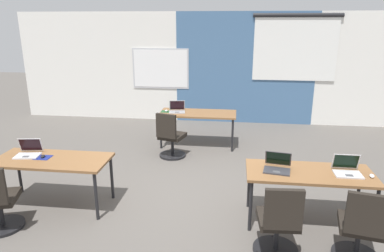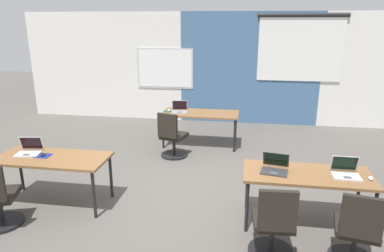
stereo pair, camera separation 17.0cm
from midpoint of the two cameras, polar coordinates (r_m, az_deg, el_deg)
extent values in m
plane|color=#56514C|center=(5.54, -2.52, -10.81)|extent=(24.00, 24.00, 0.00)
cube|color=silver|center=(9.15, 1.85, 9.47)|extent=(10.00, 0.20, 2.80)
cube|color=#42668E|center=(9.01, 8.07, 9.20)|extent=(3.49, 0.01, 2.80)
cube|color=#B7B7BC|center=(9.23, -5.70, 9.33)|extent=(1.48, 0.02, 1.04)
cube|color=white|center=(9.23, -5.70, 9.33)|extent=(1.40, 0.02, 0.96)
cube|color=white|center=(9.03, 15.98, 11.92)|extent=(2.00, 0.02, 1.51)
cylinder|color=black|center=(9.01, 16.40, 17.01)|extent=(2.10, 0.10, 0.10)
cube|color=brown|center=(5.31, -22.81, -5.13)|extent=(1.60, 0.70, 0.04)
cylinder|color=black|center=(4.89, -16.39, -10.99)|extent=(0.04, 0.04, 0.68)
cylinder|color=black|center=(6.06, -27.16, -6.70)|extent=(0.04, 0.04, 0.68)
cylinder|color=black|center=(5.39, -13.88, -8.12)|extent=(0.04, 0.04, 0.68)
cube|color=brown|center=(4.71, 17.69, -7.35)|extent=(1.60, 0.70, 0.04)
cylinder|color=black|center=(4.52, 8.46, -12.86)|extent=(0.04, 0.04, 0.68)
cylinder|color=black|center=(4.81, 26.84, -12.75)|extent=(0.04, 0.04, 0.68)
cylinder|color=black|center=(5.05, 8.36, -9.51)|extent=(0.04, 0.04, 0.68)
cylinder|color=black|center=(5.31, 24.76, -9.64)|extent=(0.04, 0.04, 0.68)
cube|color=brown|center=(7.33, 0.30, 2.06)|extent=(1.60, 0.70, 0.04)
cylinder|color=black|center=(7.27, -5.79, -1.10)|extent=(0.04, 0.04, 0.68)
cylinder|color=black|center=(7.09, 5.95, -1.56)|extent=(0.04, 0.04, 0.68)
cylinder|color=black|center=(7.83, -4.82, 0.24)|extent=(0.04, 0.04, 0.68)
cylinder|color=black|center=(7.67, 6.07, -0.16)|extent=(0.04, 0.04, 0.68)
cube|color=#9E9EA3|center=(7.35, -3.12, 2.29)|extent=(0.36, 0.28, 0.02)
cube|color=#4C4C4F|center=(7.29, -3.13, 2.27)|extent=(0.10, 0.07, 0.00)
cube|color=#9E9EA3|center=(7.46, -3.10, 3.42)|extent=(0.34, 0.12, 0.21)
cube|color=black|center=(7.45, -3.10, 3.42)|extent=(0.30, 0.10, 0.19)
cube|color=#23512D|center=(7.43, -4.88, 2.37)|extent=(0.22, 0.19, 0.00)
ellipsoid|color=silver|center=(7.43, -4.88, 2.51)|extent=(0.07, 0.11, 0.03)
cylinder|color=black|center=(6.94, -3.89, -4.76)|extent=(0.52, 0.52, 0.04)
cylinder|color=black|center=(6.87, -3.92, -3.29)|extent=(0.06, 0.06, 0.34)
cube|color=black|center=(6.81, -3.95, -1.63)|extent=(0.55, 0.55, 0.08)
cube|color=black|center=(6.51, -5.01, -0.01)|extent=(0.40, 0.17, 0.46)
sphere|color=black|center=(7.14, -3.03, -4.11)|extent=(0.04, 0.04, 0.04)
sphere|color=black|center=(6.79, -2.49, -5.23)|extent=(0.04, 0.04, 0.04)
sphere|color=black|center=(6.98, -5.79, -4.66)|extent=(0.04, 0.04, 0.04)
cube|color=#333338|center=(4.60, 12.66, -7.18)|extent=(0.36, 0.28, 0.02)
cube|color=#4C4C4F|center=(4.55, 12.61, -7.32)|extent=(0.10, 0.07, 0.00)
cube|color=#333338|center=(4.70, 12.91, -5.20)|extent=(0.34, 0.15, 0.21)
cube|color=black|center=(4.70, 12.91, -5.20)|extent=(0.31, 0.13, 0.18)
cylinder|color=black|center=(4.38, 12.32, -19.15)|extent=(0.52, 0.52, 0.04)
cylinder|color=black|center=(4.28, 12.49, -17.09)|extent=(0.06, 0.06, 0.34)
cube|color=black|center=(4.17, 12.67, -14.68)|extent=(0.47, 0.47, 0.08)
cube|color=black|center=(3.82, 13.52, -13.16)|extent=(0.40, 0.09, 0.46)
sphere|color=black|center=(4.57, 11.88, -17.42)|extent=(0.04, 0.04, 0.04)
cube|color=silver|center=(4.77, 23.22, -7.29)|extent=(0.33, 0.23, 0.02)
cube|color=#4C4C4F|center=(4.72, 23.40, -7.43)|extent=(0.09, 0.06, 0.00)
cube|color=silver|center=(4.86, 22.93, -5.36)|extent=(0.33, 0.07, 0.21)
cube|color=black|center=(4.85, 22.94, -5.37)|extent=(0.30, 0.06, 0.19)
ellipsoid|color=silver|center=(4.83, 26.46, -7.32)|extent=(0.08, 0.11, 0.03)
cylinder|color=black|center=(4.45, 24.43, -16.84)|extent=(0.06, 0.06, 0.34)
cube|color=black|center=(4.35, 24.77, -14.51)|extent=(0.52, 0.52, 0.08)
cube|color=black|center=(4.00, 25.59, -12.99)|extent=(0.40, 0.14, 0.46)
sphere|color=black|center=(4.75, 23.88, -17.22)|extent=(0.04, 0.04, 0.04)
cube|color=silver|center=(5.53, -26.13, -4.42)|extent=(0.36, 0.28, 0.02)
cube|color=#4C4C4F|center=(5.48, -26.36, -4.51)|extent=(0.10, 0.07, 0.00)
cube|color=silver|center=(5.62, -25.68, -2.80)|extent=(0.34, 0.12, 0.21)
cube|color=black|center=(5.61, -25.71, -2.80)|extent=(0.30, 0.11, 0.19)
cube|color=navy|center=(5.39, -24.04, -4.73)|extent=(0.22, 0.19, 0.00)
ellipsoid|color=black|center=(5.39, -24.06, -4.54)|extent=(0.08, 0.11, 0.03)
cylinder|color=black|center=(5.33, -29.28, -14.08)|extent=(0.52, 0.52, 0.04)
cylinder|color=black|center=(5.25, -29.58, -12.28)|extent=(0.06, 0.06, 0.34)
sphere|color=black|center=(5.53, -28.52, -12.85)|extent=(0.04, 0.04, 0.04)
sphere|color=black|center=(5.20, -27.16, -14.52)|extent=(0.04, 0.04, 0.04)
camera|label=1|loc=(0.08, -90.86, -0.26)|focal=32.61mm
camera|label=2|loc=(0.08, 89.14, 0.26)|focal=32.61mm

